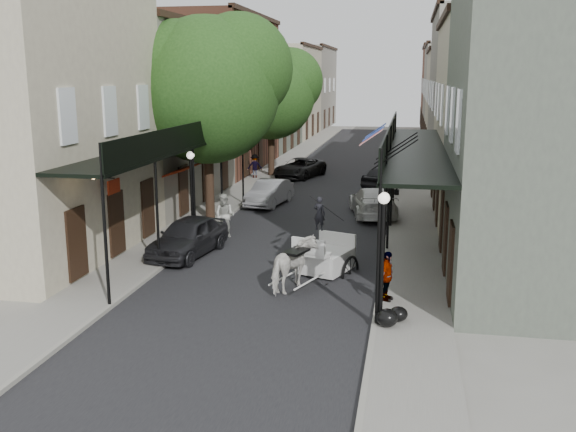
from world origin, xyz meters
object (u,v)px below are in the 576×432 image
at_px(car_left_near, 188,237).
at_px(car_right_far, 386,176).
at_px(horse, 295,265).
at_px(car_left_far, 300,168).
at_px(carriage, 331,240).
at_px(tree_near, 216,84).
at_px(pedestrian_sidewalk_right, 387,276).
at_px(car_left_mid, 269,193).
at_px(car_right_near, 373,202).
at_px(lamppost_left, 192,194).
at_px(pedestrian_walking, 225,216).
at_px(lamppost_right_far, 398,162).
at_px(tree_far, 277,91).
at_px(lamppost_right_near, 382,256).
at_px(pedestrian_sidewalk_left, 255,166).

relative_size(car_left_near, car_right_far, 1.02).
bearing_deg(horse, car_left_far, -61.23).
bearing_deg(carriage, tree_near, 151.40).
xyz_separation_m(pedestrian_sidewalk_right, car_right_far, (-0.86, 20.93, -0.16)).
distance_m(car_left_mid, car_right_near, 5.91).
relative_size(lamppost_left, pedestrian_walking, 1.96).
bearing_deg(car_right_far, lamppost_right_far, 125.86).
bearing_deg(car_left_near, car_left_far, 95.74).
bearing_deg(tree_far, car_left_mid, -80.62).
bearing_deg(tree_far, lamppost_right_near, -72.32).
bearing_deg(tree_near, car_right_far, 54.73).
distance_m(lamppost_left, car_left_near, 2.44).
distance_m(carriage, car_left_near, 5.77).
relative_size(tree_far, car_right_near, 1.74).
bearing_deg(pedestrian_sidewalk_right, lamppost_right_far, 17.25).
xyz_separation_m(pedestrian_sidewalk_left, car_left_mid, (2.86, -8.47, -0.23)).
bearing_deg(pedestrian_sidewalk_right, tree_near, 56.20).
distance_m(pedestrian_walking, car_right_far, 15.15).
xyz_separation_m(tree_near, carriage, (6.29, -7.02, -5.38)).
height_order(lamppost_right_far, car_right_far, lamppost_right_far).
bearing_deg(car_right_near, pedestrian_sidewalk_right, 84.51).
height_order(tree_near, pedestrian_walking, tree_near).
distance_m(lamppost_right_far, car_left_far, 9.10).
bearing_deg(car_left_near, tree_far, 100.43).
distance_m(carriage, car_left_far, 21.37).
distance_m(pedestrian_sidewalk_left, car_left_mid, 8.94).
xyz_separation_m(tree_near, pedestrian_sidewalk_right, (8.40, -10.27, -5.59)).
bearing_deg(lamppost_right_far, car_left_near, -118.81).
xyz_separation_m(lamppost_right_near, car_left_far, (-6.70, 26.00, -1.39)).
relative_size(lamppost_right_far, pedestrian_sidewalk_left, 2.36).
bearing_deg(tree_far, car_left_near, -88.17).
xyz_separation_m(tree_near, car_left_far, (1.60, 13.82, -5.83)).
xyz_separation_m(pedestrian_walking, pedestrian_sidewalk_right, (7.22, -7.19, -0.05)).
bearing_deg(pedestrian_walking, car_right_near, 50.96).
distance_m(tree_far, horse, 24.67).
height_order(pedestrian_sidewalk_left, car_left_far, pedestrian_sidewalk_left).
distance_m(lamppost_right_near, car_right_near, 14.61).
bearing_deg(pedestrian_sidewalk_left, lamppost_right_near, 96.71).
bearing_deg(horse, lamppost_right_near, 157.14).
xyz_separation_m(lamppost_right_near, lamppost_left, (-8.20, 8.00, 0.00)).
xyz_separation_m(pedestrian_sidewalk_left, car_left_near, (1.87, -18.71, -0.15)).
relative_size(carriage, car_left_mid, 0.69).
distance_m(car_right_near, car_right_far, 8.34).
bearing_deg(tree_far, lamppost_right_far, -36.51).
relative_size(carriage, car_left_far, 0.60).
distance_m(car_left_near, car_left_far, 20.03).
distance_m(carriage, pedestrian_sidewalk_right, 3.88).
height_order(tree_near, car_left_near, tree_near).
distance_m(lamppost_right_far, horse, 17.64).
height_order(lamppost_right_near, car_left_near, lamppost_right_near).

